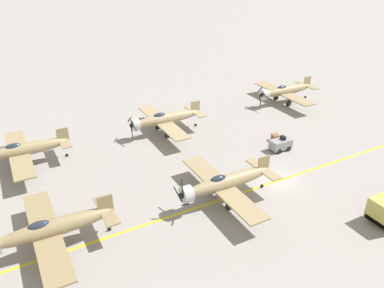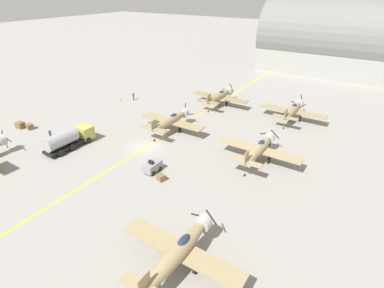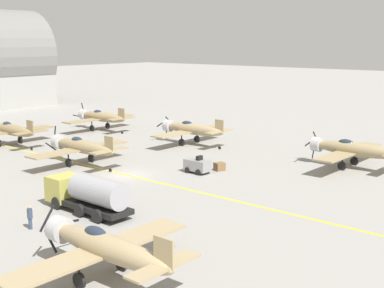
{
  "view_description": "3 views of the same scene",
  "coord_description": "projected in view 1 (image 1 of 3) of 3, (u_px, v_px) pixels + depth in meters",
  "views": [
    {
      "loc": [
        -24.71,
        23.57,
        21.37
      ],
      "look_at": [
        8.14,
        5.83,
        2.07
      ],
      "focal_mm": 35.0,
      "sensor_mm": 36.0,
      "label": 1
    },
    {
      "loc": [
        28.21,
        -30.45,
        22.27
      ],
      "look_at": [
        8.99,
        -0.76,
        3.51
      ],
      "focal_mm": 28.0,
      "sensor_mm": 36.0,
      "label": 2
    },
    {
      "loc": [
        -34.59,
        -38.39,
        13.06
      ],
      "look_at": [
        9.28,
        -0.5,
        1.84
      ],
      "focal_mm": 50.0,
      "sensor_mm": 36.0,
      "label": 3
    }
  ],
  "objects": [
    {
      "name": "airplane_far_right",
      "position": [
        22.0,
        150.0,
        40.83
      ],
      "size": [
        12.0,
        9.98,
        3.76
      ],
      "rotation": [
        0.0,
        0.0,
        0.28
      ],
      "color": "#99855C",
      "rests_on": "ground"
    },
    {
      "name": "ground_plane",
      "position": [
        278.0,
        181.0,
        39.07
      ],
      "size": [
        400.0,
        400.0,
        0.0
      ],
      "primitive_type": "plane",
      "color": "gray"
    },
    {
      "name": "airplane_mid_center",
      "position": [
        225.0,
        183.0,
        35.12
      ],
      "size": [
        12.0,
        9.98,
        3.79
      ],
      "rotation": [
        0.0,
        0.0,
        -0.3
      ],
      "color": "#9D8960",
      "rests_on": "ground"
    },
    {
      "name": "taxiway_stripe",
      "position": [
        278.0,
        181.0,
        39.07
      ],
      "size": [
        0.3,
        160.0,
        0.01
      ],
      "primitive_type": "cube",
      "color": "yellow",
      "rests_on": "ground"
    },
    {
      "name": "supply_crate_by_tanker",
      "position": [
        275.0,
        138.0,
        47.16
      ],
      "size": [
        1.2,
        1.09,
        0.83
      ],
      "primitive_type": "cube",
      "rotation": [
        0.0,
        0.0,
        -0.31
      ],
      "color": "brown",
      "rests_on": "ground"
    },
    {
      "name": "airplane_far_center",
      "position": [
        50.0,
        229.0,
        29.26
      ],
      "size": [
        12.0,
        9.98,
        3.65
      ],
      "rotation": [
        0.0,
        0.0,
        -0.03
      ],
      "color": "#927D55",
      "rests_on": "ground"
    },
    {
      "name": "airplane_near_right",
      "position": [
        285.0,
        91.0,
        58.2
      ],
      "size": [
        12.0,
        9.98,
        3.65
      ],
      "rotation": [
        0.0,
        0.0,
        -0.26
      ],
      "color": "tan",
      "rests_on": "ground"
    },
    {
      "name": "tow_tractor",
      "position": [
        281.0,
        144.0,
        44.79
      ],
      "size": [
        1.57,
        2.6,
        1.79
      ],
      "color": "gray",
      "rests_on": "ground"
    },
    {
      "name": "airplane_mid_right",
      "position": [
        165.0,
        119.0,
        48.43
      ],
      "size": [
        12.0,
        9.98,
        3.65
      ],
      "rotation": [
        0.0,
        0.0,
        -0.26
      ],
      "color": "tan",
      "rests_on": "ground"
    }
  ]
}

